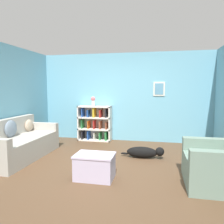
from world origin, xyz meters
TOP-DOWN VIEW (x-y plane):
  - ground_plane at (0.00, 0.00)m, footprint 14.00×14.00m
  - wall_back at (0.00, 2.25)m, footprint 5.60×0.13m
  - couch at (-2.07, 0.03)m, footprint 0.87×2.02m
  - bookshelf at (-0.87, 2.03)m, footprint 1.00×0.34m
  - recliner_chair at (1.96, -0.58)m, footprint 0.92×1.02m
  - coffee_table at (-0.07, -0.71)m, footprint 0.67×0.47m
  - dog at (0.70, 0.61)m, footprint 0.98×0.23m
  - vase at (-0.91, 2.01)m, footprint 0.13×0.13m

SIDE VIEW (x-z plane):
  - ground_plane at x=0.00m, z-range 0.00..0.00m
  - dog at x=0.70m, z-range 0.00..0.27m
  - coffee_table at x=-0.07m, z-range 0.01..0.45m
  - couch at x=-2.07m, z-range -0.11..0.76m
  - recliner_chair at x=1.96m, z-range -0.16..0.90m
  - bookshelf at x=-0.87m, z-range -0.01..1.03m
  - vase at x=-0.91m, z-range 1.06..1.34m
  - wall_back at x=0.00m, z-range 0.00..2.60m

